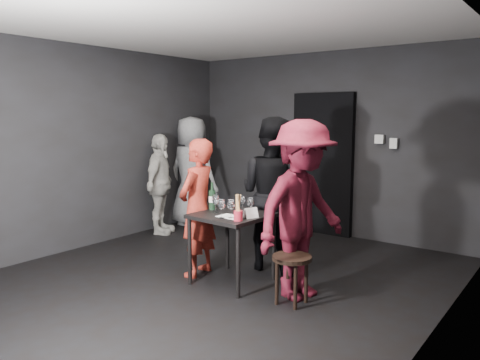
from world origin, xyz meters
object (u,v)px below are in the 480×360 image
Objects in this scene: tasting_table at (232,223)px; server_red at (197,206)px; woman_black at (273,180)px; hand_truck at (276,214)px; stool at (292,265)px; bystander_cream at (160,184)px; wine_bottle at (212,199)px; bystander_grey at (192,162)px; man_maroon at (302,196)px; breadstick_cup at (238,208)px.

server_red is at bearing -176.13° from tasting_table.
server_red is 0.75× the size of woman_black.
hand_truck is 2.52× the size of stool.
woman_black is 2.27m from bystander_cream.
hand_truck is at bearing -178.93° from server_red.
wine_bottle is at bearing 172.90° from tasting_table.
hand_truck is 1.58× the size of tasting_table.
bystander_grey reaches higher than tasting_table.
man_maroon reaches higher than stool.
bystander_grey is (-2.18, 1.01, -0.01)m from woman_black.
bystander_cream reaches higher than hand_truck.
bystander_cream is at bearing 159.20° from stool.
tasting_table is 0.36× the size of woman_black.
bystander_cream is (-1.20, -1.36, 0.54)m from hand_truck.
server_red is 5.55× the size of breadstick_cup.
hand_truck is 0.57× the size of woman_black.
bystander_grey is at bearing -23.03° from woman_black.
wine_bottle is (-1.11, 0.16, 0.48)m from stool.
hand_truck is at bearing 125.07° from stool.
wine_bottle is at bearing 154.98° from breadstick_cup.
woman_black reaches higher than wine_bottle.
tasting_table is at bearing 136.17° from bystander_grey.
man_maroon is at bearing 29.03° from breadstick_cup.
woman_black is at bearing 62.29° from man_maroon.
bystander_cream is at bearing 152.95° from breadstick_cup.
breadstick_cup is at bearing 130.40° from man_maroon.
server_red reaches higher than stool.
woman_black is 1.38× the size of bystander_cream.
tasting_table is 2.48× the size of wine_bottle.
bystander_cream is at bearing 154.99° from tasting_table.
hand_truck is 2.58m from tasting_table.
server_red reaches higher than tasting_table.
tasting_table is at bearing 107.25° from man_maroon.
stool is at bearing -163.96° from man_maroon.
tasting_table reaches higher than stool.
stool is 1.68× the size of breadstick_cup.
bystander_grey is (0.04, 0.66, 0.27)m from bystander_cream.
breadstick_cup is at bearing -169.96° from stool.
wine_bottle is at bearing 59.07° from woman_black.
bystander_grey reaches higher than hand_truck.
hand_truck is at bearing -57.29° from woman_black.
server_red is 2.36m from bystander_grey.
tasting_table is at bearing -7.10° from wine_bottle.
wine_bottle is 0.61m from breadstick_cup.
server_red is 0.91m from woman_black.
bystander_grey is at bearing 148.44° from stool.
wine_bottle is at bearing -78.25° from hand_truck.
woman_black is at bearing 131.02° from server_red.
bystander_grey reaches higher than wine_bottle.
breadstick_cup is (-0.56, -0.10, 0.49)m from stool.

